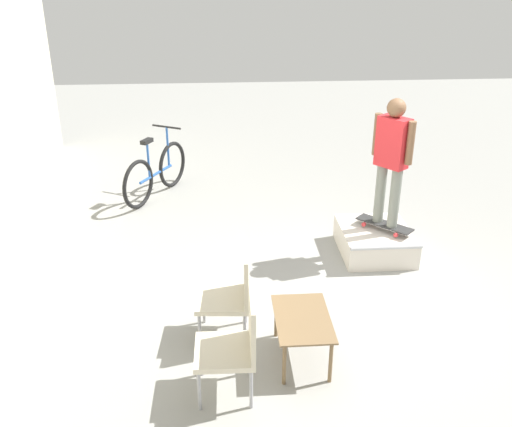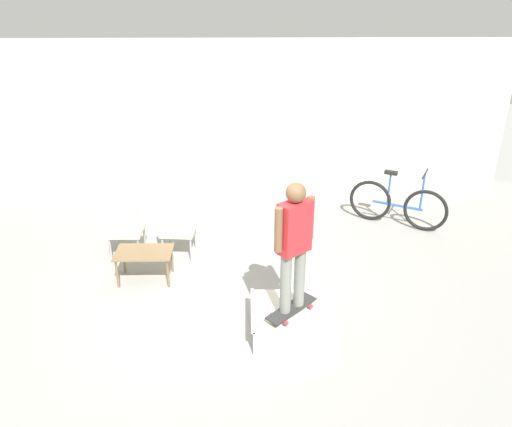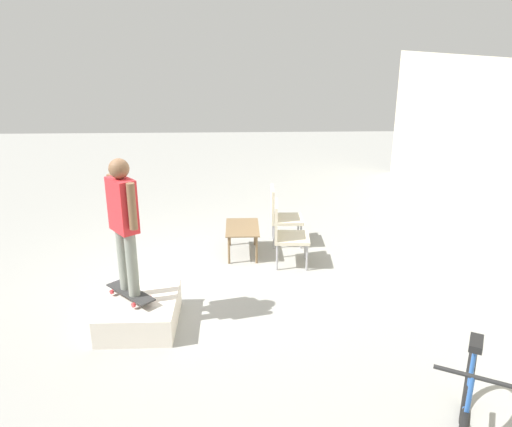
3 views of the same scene
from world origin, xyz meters
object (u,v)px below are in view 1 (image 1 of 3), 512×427
at_px(person_skater, 392,153).
at_px(coffee_table, 302,323).
at_px(skateboard_on_ramp, 384,224).
at_px(patio_chair_right, 233,290).
at_px(skate_ramp_box, 375,241).
at_px(patio_chair_left, 236,341).
at_px(bicycle, 156,173).

relative_size(person_skater, coffee_table, 1.97).
height_order(skateboard_on_ramp, person_skater, person_skater).
height_order(skateboard_on_ramp, patio_chair_right, patio_chair_right).
relative_size(skate_ramp_box, coffee_table, 1.26).
height_order(skateboard_on_ramp, patio_chair_left, patio_chair_left).
bearing_deg(patio_chair_left, bicycle, -165.47).
bearing_deg(skateboard_on_ramp, skate_ramp_box, 27.84).
bearing_deg(bicycle, patio_chair_left, -138.56).
xyz_separation_m(person_skater, bicycle, (2.15, 3.09, -0.97)).
bearing_deg(person_skater, coffee_table, 108.26).
xyz_separation_m(person_skater, patio_chair_right, (-1.62, 1.99, -0.83)).
xyz_separation_m(skate_ramp_box, skateboard_on_ramp, (-0.03, -0.10, 0.25)).
bearing_deg(bicycle, person_skater, -96.83).
xyz_separation_m(patio_chair_right, bicycle, (3.76, 1.10, -0.14)).
distance_m(patio_chair_right, bicycle, 3.92).
bearing_deg(skateboard_on_ramp, patio_chair_right, 84.37).
distance_m(person_skater, coffee_table, 2.62).
bearing_deg(person_skater, skate_ramp_box, 34.56).
relative_size(coffee_table, patio_chair_right, 0.83).
distance_m(patio_chair_left, patio_chair_right, 0.82).
bearing_deg(bicycle, coffee_table, -129.40).
xyz_separation_m(skate_ramp_box, bicycle, (2.12, 2.99, 0.23)).
xyz_separation_m(coffee_table, patio_chair_left, (-0.41, 0.64, 0.14)).
bearing_deg(skateboard_on_ramp, patio_chair_left, 95.98).
xyz_separation_m(skateboard_on_ramp, person_skater, (-0.00, -0.00, 0.95)).
relative_size(person_skater, patio_chair_left, 1.64).
bearing_deg(patio_chair_left, person_skater, 141.79).
bearing_deg(skate_ramp_box, skateboard_on_ramp, -107.42).
relative_size(patio_chair_left, patio_chair_right, 1.00).
height_order(coffee_table, bicycle, bicycle).
distance_m(skateboard_on_ramp, patio_chair_right, 2.57).
xyz_separation_m(skate_ramp_box, patio_chair_left, (-2.46, 1.89, 0.37)).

